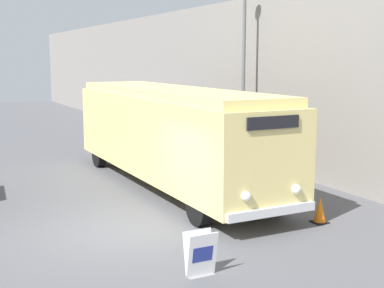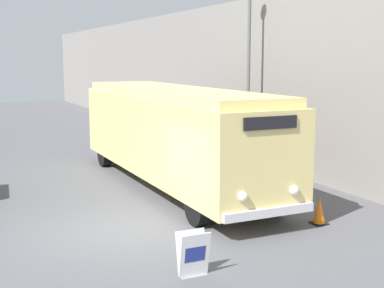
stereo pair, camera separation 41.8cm
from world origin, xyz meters
The scene contains 6 objects.
ground_plane centered at (0.00, 0.00, 0.00)m, with size 80.00×80.00×0.00m, color #56565B.
building_wall_right centered at (7.35, 10.00, 3.09)m, with size 0.30×60.00×6.18m.
vintage_bus centered at (2.88, 3.64, 1.72)m, with size 2.44×10.85×3.05m.
sign_board centered at (0.46, -2.95, 0.40)m, with size 0.58×0.32×0.83m.
streetlamp centered at (6.44, 5.09, 4.29)m, with size 0.36×0.36×6.64m.
traffic_cone centered at (4.53, -1.43, 0.31)m, with size 0.36×0.36×0.64m.
Camera 1 is at (-3.90, -11.16, 3.92)m, focal length 50.00 mm.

